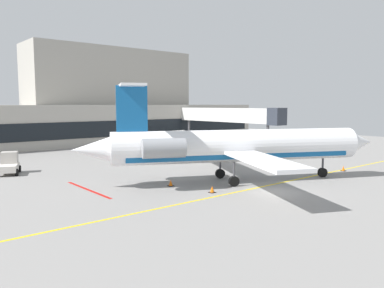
# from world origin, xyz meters

# --- Properties ---
(ground) EXTENTS (120.00, 120.00, 0.11)m
(ground) POSITION_xyz_m (-0.00, 0.00, -0.05)
(ground) COLOR gray
(terminal_building) EXTENTS (68.39, 14.59, 17.69)m
(terminal_building) POSITION_xyz_m (8.87, 47.69, 6.44)
(terminal_building) COLOR #ADA89E
(terminal_building) RESTS_ON ground
(jet_bridge_west) EXTENTS (2.40, 23.58, 6.48)m
(jet_bridge_west) POSITION_xyz_m (22.61, 27.44, 5.11)
(jet_bridge_west) COLOR silver
(jet_bridge_west) RESTS_ON ground
(regional_jet) EXTENTS (26.88, 21.57, 8.68)m
(regional_jet) POSITION_xyz_m (0.33, 4.86, 3.27)
(regional_jet) COLOR white
(regional_jet) RESTS_ON ground
(baggage_tug) EXTENTS (2.92, 3.59, 2.18)m
(baggage_tug) POSITION_xyz_m (-14.27, 22.19, 0.98)
(baggage_tug) COLOR silver
(baggage_tug) RESTS_ON ground
(fuel_tank) EXTENTS (8.45, 2.35, 2.47)m
(fuel_tank) POSITION_xyz_m (14.32, 33.80, 1.39)
(fuel_tank) COLOR white
(fuel_tank) RESTS_ON ground
(safety_cone_alpha) EXTENTS (0.47, 0.47, 0.55)m
(safety_cone_alpha) POSITION_xyz_m (-5.16, 7.05, 0.25)
(safety_cone_alpha) COLOR orange
(safety_cone_alpha) RESTS_ON ground
(safety_cone_bravo) EXTENTS (0.47, 0.47, 0.55)m
(safety_cone_bravo) POSITION_xyz_m (-4.09, 2.95, 0.25)
(safety_cone_bravo) COLOR orange
(safety_cone_bravo) RESTS_ON ground
(safety_cone_charlie) EXTENTS (0.47, 0.47, 0.55)m
(safety_cone_charlie) POSITION_xyz_m (13.33, 1.40, 0.25)
(safety_cone_charlie) COLOR orange
(safety_cone_charlie) RESTS_ON ground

